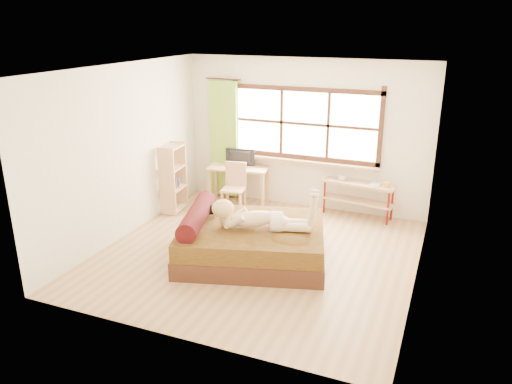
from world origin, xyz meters
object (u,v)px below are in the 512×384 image
at_px(kitten, 210,209).
at_px(bookshelf, 173,178).
at_px(desk, 238,172).
at_px(chair, 235,184).
at_px(bed, 249,241).
at_px(pipe_shelf, 359,192).
at_px(woman, 261,208).

bearing_deg(kitten, bookshelf, 123.30).
distance_m(desk, chair, 0.40).
bearing_deg(chair, bed, -68.53).
height_order(pipe_shelf, bookshelf, bookshelf).
relative_size(bed, kitten, 7.88).
relative_size(kitten, chair, 0.35).
bearing_deg(desk, kitten, -86.53).
bearing_deg(chair, desk, 94.49).
distance_m(kitten, chair, 1.67).
bearing_deg(bookshelf, bed, -37.84).
xyz_separation_m(kitten, pipe_shelf, (1.82, 2.12, -0.18)).
xyz_separation_m(bed, bookshelf, (-2.01, 1.27, 0.34)).
height_order(bed, bookshelf, bookshelf).
distance_m(woman, chair, 2.18).
relative_size(desk, bookshelf, 0.97).
height_order(chair, pipe_shelf, chair).
distance_m(chair, bookshelf, 1.11).
height_order(woman, bookshelf, bookshelf).
bearing_deg(pipe_shelf, woman, -104.83).
xyz_separation_m(woman, desk, (-1.31, 2.15, -0.22)).
xyz_separation_m(desk, pipe_shelf, (2.25, 0.12, -0.15)).
bearing_deg(bookshelf, pipe_shelf, 11.41).
xyz_separation_m(desk, chair, (0.09, -0.37, -0.12)).
distance_m(kitten, desk, 2.05).
relative_size(woman, pipe_shelf, 1.12).
distance_m(pipe_shelf, bookshelf, 3.30).
bearing_deg(pipe_shelf, bed, -109.34).
xyz_separation_m(bed, chair, (-1.02, 1.74, 0.21)).
bearing_deg(bookshelf, kitten, -46.35).
relative_size(chair, pipe_shelf, 0.68).
bearing_deg(kitten, chair, 86.06).
height_order(desk, pipe_shelf, pipe_shelf).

